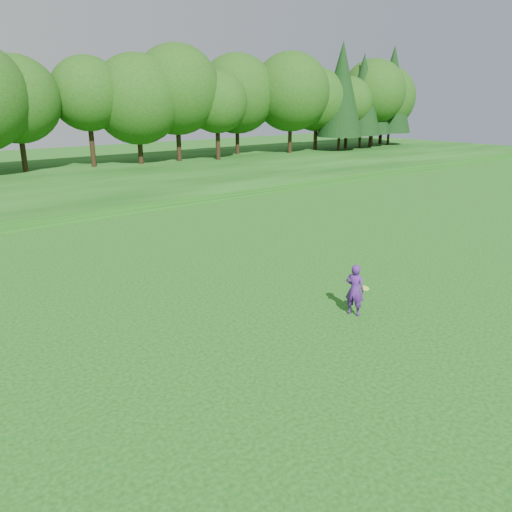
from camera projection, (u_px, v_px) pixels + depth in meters
ground at (318, 324)px, 16.13m from camera, size 140.00×140.00×0.00m
berm at (21, 184)px, 41.22m from camera, size 130.00×30.00×0.60m
walking_path at (86, 217)px, 30.94m from camera, size 130.00×1.60×0.04m
woman at (355, 290)px, 16.63m from camera, size 0.72×0.75×1.78m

